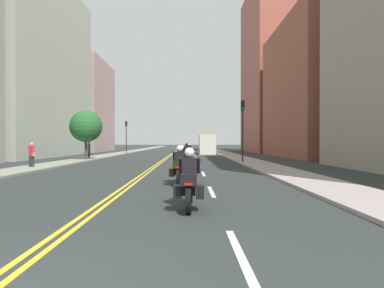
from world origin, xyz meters
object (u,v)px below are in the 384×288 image
Objects in this scene: motorcycle_1 at (179,168)px; pedestrian_2 at (32,155)px; motorcycle_0 at (189,184)px; traffic_light_far at (126,131)px; motorcycle_3 at (187,156)px; motorcycle_4 at (188,154)px; traffic_light_near at (243,120)px; motorcycle_5 at (188,151)px; parked_truck at (207,145)px; street_tree_0 at (86,126)px; motorcycle_2 at (182,160)px; pedestrian_1 at (89,150)px.

motorcycle_1 is 1.35× the size of pedestrian_2.
traffic_light_far is (-9.27, 37.49, 2.70)m from motorcycle_0.
motorcycle_4 is (0.11, 5.36, -0.02)m from motorcycle_3.
motorcycle_0 is at bearing -104.46° from traffic_light_near.
motorcycle_5 is at bearing 88.19° from motorcycle_3.
motorcycle_5 is 17.20m from pedestrian_2.
pedestrian_2 is 0.26× the size of parked_truck.
traffic_light_far is 12.08m from parked_truck.
street_tree_0 is (-14.11, 3.92, -0.29)m from traffic_light_near.
street_tree_0 reaches higher than motorcycle_0.
motorcycle_1 is 1.06× the size of motorcycle_2.
motorcycle_2 is 10.04m from pedestrian_2.
traffic_light_near is 1.09× the size of street_tree_0.
motorcycle_4 is 6.45m from traffic_light_near.
street_tree_0 is at bearing 117.24° from pedestrian_2.
motorcycle_2 is at bearing -96.62° from parked_truck.
motorcycle_2 is at bearing -88.87° from motorcycle_4.
parked_truck is (3.01, 32.02, 0.61)m from motorcycle_1.
traffic_light_far is at bearing 105.87° from motorcycle_0.
motorcycle_3 is at bearing -87.89° from motorcycle_4.
motorcycle_1 is 13.58m from traffic_light_near.
motorcycle_4 is 1.22× the size of pedestrian_1.
traffic_light_far reaches higher than motorcycle_1.
pedestrian_1 is at bearing 121.11° from motorcycle_1.
motorcycle_0 is at bearing -94.05° from parked_truck.
motorcycle_5 is 11.06m from parked_truck.
motorcycle_0 is 17.85m from traffic_light_near.
pedestrian_1 is (-9.68, 21.77, 0.28)m from motorcycle_0.
pedestrian_1 is at bearing 144.94° from motorcycle_3.
parked_truck reaches higher than motorcycle_2.
motorcycle_5 is at bearing -88.81° from pedestrian_1.
motorcycle_2 is 1.27× the size of pedestrian_2.
traffic_light_far reaches higher than street_tree_0.
motorcycle_1 is 1.02× the size of motorcycle_5.
traffic_light_near is (4.45, -3.69, 2.87)m from motorcycle_4.
parked_truck reaches higher than motorcycle_5.
traffic_light_far is 0.75× the size of parked_truck.
motorcycle_1 is 1.29× the size of pedestrian_1.
motorcycle_5 reaches higher than motorcycle_4.
parked_truck is at bearing 83.83° from motorcycle_4.
motorcycle_5 is 0.48× the size of street_tree_0.
motorcycle_4 is 0.43× the size of traffic_light_near.
street_tree_0 is at bearing 128.61° from motorcycle_2.
motorcycle_2 is (-0.03, 5.85, -0.03)m from motorcycle_1.
motorcycle_3 is 1.01× the size of motorcycle_4.
street_tree_0 is at bearing 148.43° from motorcycle_3.
traffic_light_near is 15.07m from pedestrian_1.
pedestrian_2 is at bearing 145.51° from motorcycle_1.
motorcycle_2 is 14.55m from pedestrian_1.
motorcycle_0 is 23.83m from pedestrian_1.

